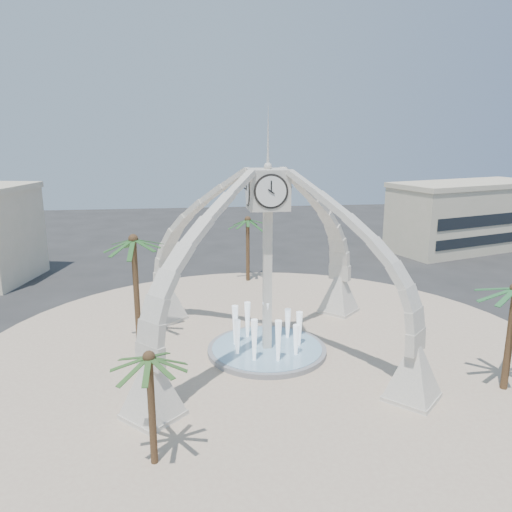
{
  "coord_description": "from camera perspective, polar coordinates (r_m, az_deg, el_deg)",
  "views": [
    {
      "loc": [
        -4.76,
        -30.84,
        14.37
      ],
      "look_at": [
        -0.48,
        2.0,
        6.28
      ],
      "focal_mm": 35.0,
      "sensor_mm": 36.0,
      "label": 1
    }
  ],
  "objects": [
    {
      "name": "ground",
      "position": [
        34.36,
        1.25,
        -11.01
      ],
      "size": [
        140.0,
        140.0,
        0.0
      ],
      "primitive_type": "plane",
      "color": "#282828",
      "rests_on": "ground"
    },
    {
      "name": "plaza",
      "position": [
        34.35,
        1.25,
        -10.96
      ],
      "size": [
        40.0,
        40.0,
        0.06
      ],
      "primitive_type": "cylinder",
      "color": "#C6B193",
      "rests_on": "ground"
    },
    {
      "name": "clock_tower",
      "position": [
        32.19,
        1.31,
        -0.45
      ],
      "size": [
        17.94,
        17.94,
        16.3
      ],
      "color": "beige",
      "rests_on": "ground"
    },
    {
      "name": "fountain",
      "position": [
        34.24,
        1.26,
        -10.57
      ],
      "size": [
        8.0,
        8.0,
        3.62
      ],
      "color": "gray",
      "rests_on": "ground"
    },
    {
      "name": "building_ne",
      "position": [
        69.08,
        22.96,
        4.27
      ],
      "size": [
        21.87,
        14.17,
        8.6
      ],
      "rotation": [
        0.0,
        0.0,
        0.31
      ],
      "color": "beige",
      "rests_on": "ground"
    },
    {
      "name": "palm_west",
      "position": [
        34.7,
        -13.84,
        1.66
      ],
      "size": [
        4.54,
        4.54,
        8.3
      ],
      "rotation": [
        0.0,
        0.0,
        -0.07
      ],
      "color": "brown",
      "rests_on": "ground"
    },
    {
      "name": "palm_north",
      "position": [
        48.97,
        -0.96,
        4.08
      ],
      "size": [
        4.76,
        4.76,
        7.01
      ],
      "rotation": [
        0.0,
        0.0,
        -0.25
      ],
      "color": "brown",
      "rests_on": "ground"
    },
    {
      "name": "palm_south",
      "position": [
        22.1,
        -12.14,
        -11.42
      ],
      "size": [
        4.16,
        4.16,
        5.82
      ],
      "rotation": [
        0.0,
        0.0,
        -0.23
      ],
      "color": "brown",
      "rests_on": "ground"
    }
  ]
}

